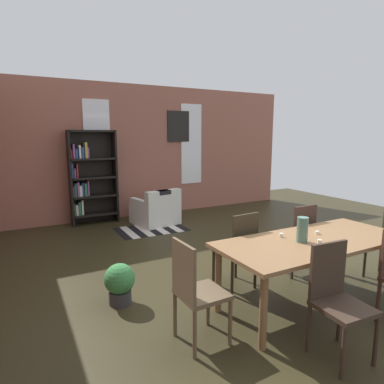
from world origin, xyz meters
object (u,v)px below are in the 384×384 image
(potted_plant_by_shelf, at_px, (120,282))
(vase_on_table, at_px, (302,230))
(dining_chair_head_left, at_px, (195,289))
(dining_chair_far_left, at_px, (239,248))
(dining_chair_near_left, at_px, (337,297))
(dining_chair_far_right, at_px, (298,236))
(armchair_white, at_px, (156,211))
(bookshelf_tall, at_px, (90,177))
(dining_table, at_px, (313,246))

(potted_plant_by_shelf, bearing_deg, vase_on_table, -31.28)
(vase_on_table, height_order, dining_chair_head_left, vase_on_table)
(dining_chair_head_left, xyz_separation_m, dining_chair_far_left, (0.97, 0.68, 0.00))
(dining_chair_head_left, bearing_deg, dining_chair_near_left, -35.03)
(dining_chair_far_right, bearing_deg, armchair_white, 102.26)
(armchair_white, xyz_separation_m, potted_plant_by_shelf, (-1.62, -2.92, -0.03))
(dining_chair_far_right, bearing_deg, dining_chair_head_left, -160.52)
(dining_chair_head_left, height_order, armchair_white, dining_chair_head_left)
(armchair_white, bearing_deg, dining_chair_far_right, -77.74)
(dining_chair_far_left, distance_m, bookshelf_tall, 4.08)
(vase_on_table, distance_m, dining_chair_far_right, 1.02)
(dining_table, xyz_separation_m, dining_chair_head_left, (-1.45, -0.00, -0.15))
(dining_chair_far_right, xyz_separation_m, potted_plant_by_shelf, (-2.32, 0.33, -0.27))
(dining_chair_head_left, bearing_deg, potted_plant_by_shelf, 111.04)
(vase_on_table, distance_m, dining_chair_far_left, 0.83)
(dining_table, height_order, dining_chair_near_left, dining_chair_near_left)
(bookshelf_tall, bearing_deg, vase_on_table, -75.18)
(dining_table, relative_size, potted_plant_by_shelf, 4.72)
(bookshelf_tall, bearing_deg, dining_table, -73.14)
(potted_plant_by_shelf, bearing_deg, dining_chair_near_left, -51.20)
(dining_chair_far_right, bearing_deg, potted_plant_by_shelf, 172.01)
(dining_chair_far_left, xyz_separation_m, bookshelf_tall, (-0.92, 3.94, 0.48))
(dining_table, distance_m, dining_chair_far_left, 0.85)
(dining_chair_near_left, xyz_separation_m, dining_chair_far_right, (0.96, 1.36, 0.00))
(bookshelf_tall, bearing_deg, potted_plant_by_shelf, -96.83)
(armchair_white, bearing_deg, dining_chair_head_left, -107.37)
(armchair_white, height_order, potted_plant_by_shelf, armchair_white)
(dining_chair_near_left, relative_size, potted_plant_by_shelf, 2.09)
(dining_chair_head_left, relative_size, bookshelf_tall, 0.49)
(vase_on_table, bearing_deg, armchair_white, 90.61)
(dining_chair_far_right, bearing_deg, bookshelf_tall, 115.56)
(bookshelf_tall, relative_size, potted_plant_by_shelf, 4.28)
(dining_table, height_order, dining_chair_far_right, dining_chair_far_right)
(potted_plant_by_shelf, bearing_deg, dining_chair_far_left, -13.48)
(dining_chair_near_left, relative_size, dining_chair_far_right, 1.00)
(dining_table, relative_size, dining_chair_head_left, 2.26)
(potted_plant_by_shelf, bearing_deg, armchair_white, 61.01)
(dining_table, distance_m, dining_chair_head_left, 1.46)
(dining_chair_head_left, bearing_deg, dining_chair_far_right, 19.48)
(dining_chair_near_left, relative_size, armchair_white, 1.01)
(bookshelf_tall, xyz_separation_m, potted_plant_by_shelf, (-0.43, -3.62, -0.75))
(dining_chair_far_left, bearing_deg, dining_table, -54.97)
(armchair_white, relative_size, potted_plant_by_shelf, 2.06)
(bookshelf_tall, bearing_deg, dining_chair_head_left, -90.56)
(dining_chair_far_left, height_order, armchair_white, dining_chair_far_left)
(dining_chair_head_left, distance_m, potted_plant_by_shelf, 1.11)
(dining_chair_far_right, xyz_separation_m, armchair_white, (-0.70, 3.24, -0.23))
(potted_plant_by_shelf, bearing_deg, dining_chair_head_left, -68.96)
(bookshelf_tall, height_order, potted_plant_by_shelf, bookshelf_tall)
(dining_chair_near_left, height_order, dining_chair_head_left, same)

